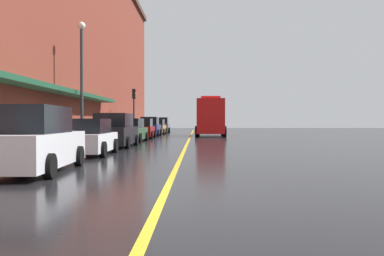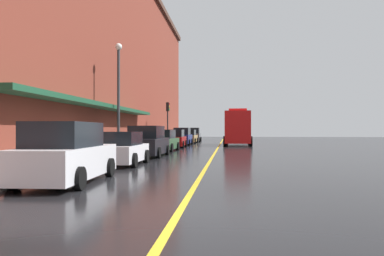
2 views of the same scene
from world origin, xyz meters
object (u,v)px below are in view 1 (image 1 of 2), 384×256
(parked_car_0, at_px, (33,141))
(parking_meter_4, at_px, (147,124))
(parked_car_1, at_px, (88,138))
(parking_meter_0, at_px, (109,127))
(street_lamp_left, at_px, (82,69))
(parked_car_5, at_px, (150,127))
(parking_meter_3, at_px, (45,131))
(parked_car_7, at_px, (161,126))
(parked_car_3, at_px, (130,131))
(traffic_light_near, at_px, (134,103))
(parked_car_4, at_px, (142,129))
(parking_meter_2, at_px, (148,124))
(fire_truck, at_px, (211,118))
(parked_car_2, at_px, (115,131))
(parked_car_6, at_px, (156,127))

(parked_car_0, distance_m, parking_meter_4, 38.69)
(parked_car_1, distance_m, parking_meter_0, 11.03)
(parked_car_0, xyz_separation_m, street_lamp_left, (-1.96, 12.17, 3.54))
(parking_meter_4, bearing_deg, parked_car_5, -81.68)
(parking_meter_3, bearing_deg, parked_car_7, 87.65)
(parked_car_3, distance_m, street_lamp_left, 6.71)
(street_lamp_left, height_order, traffic_light_near, street_lamp_left)
(parked_car_4, xyz_separation_m, traffic_light_near, (-1.28, 4.22, 2.38))
(parking_meter_3, distance_m, traffic_light_near, 22.99)
(parking_meter_2, height_order, parking_meter_4, same)
(fire_truck, height_order, parking_meter_0, fire_truck)
(parked_car_4, relative_size, parking_meter_2, 3.37)
(parked_car_1, bearing_deg, parking_meter_4, 1.76)
(parked_car_0, distance_m, fire_truck, 29.84)
(parking_meter_3, xyz_separation_m, traffic_light_near, (0.06, 22.89, 2.10))
(parked_car_1, height_order, street_lamp_left, street_lamp_left)
(parked_car_0, xyz_separation_m, parked_car_2, (0.04, 11.52, 0.00))
(parking_meter_2, relative_size, street_lamp_left, 0.19)
(parking_meter_2, relative_size, parking_meter_3, 1.00)
(fire_truck, bearing_deg, parked_car_7, -152.15)
(parked_car_7, relative_size, street_lamp_left, 0.65)
(parked_car_3, xyz_separation_m, street_lamp_left, (-1.90, -5.31, 3.64))
(parking_meter_3, relative_size, parking_meter_4, 1.00)
(parked_car_1, height_order, fire_truck, fire_truck)
(street_lamp_left, bearing_deg, parked_car_3, 70.33)
(parked_car_1, relative_size, street_lamp_left, 0.60)
(parked_car_2, bearing_deg, parking_meter_3, 168.98)
(fire_truck, relative_size, street_lamp_left, 1.20)
(parked_car_1, bearing_deg, parked_car_6, -0.79)
(parked_car_2, height_order, parked_car_3, parked_car_2)
(parked_car_0, xyz_separation_m, parked_car_4, (-0.02, 23.35, -0.09))
(parked_car_4, xyz_separation_m, parking_meter_0, (-1.34, -6.52, 0.29))
(parked_car_2, relative_size, street_lamp_left, 0.69)
(parked_car_2, xyz_separation_m, parked_car_7, (0.08, 29.37, 0.01))
(parked_car_2, height_order, traffic_light_near, traffic_light_near)
(parking_meter_0, distance_m, parking_meter_4, 21.83)
(parked_car_5, relative_size, parking_meter_2, 3.44)
(fire_truck, xyz_separation_m, parking_meter_3, (-7.28, -24.55, -0.70))
(parked_car_0, relative_size, parked_car_7, 1.09)
(parked_car_1, height_order, parked_car_2, parked_car_2)
(parked_car_6, relative_size, street_lamp_left, 0.60)
(parked_car_1, relative_size, fire_truck, 0.49)
(parked_car_2, height_order, parked_car_6, parked_car_2)
(parked_car_5, bearing_deg, parked_car_4, 179.51)
(parked_car_6, bearing_deg, parked_car_1, -178.99)
(parked_car_2, height_order, parked_car_5, parked_car_2)
(parking_meter_4, bearing_deg, parking_meter_2, 90.00)
(parked_car_0, xyz_separation_m, traffic_light_near, (-1.30, 27.57, 2.29))
(parked_car_7, height_order, traffic_light_near, traffic_light_near)
(parked_car_3, xyz_separation_m, parked_car_6, (0.15, 17.33, 0.00))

